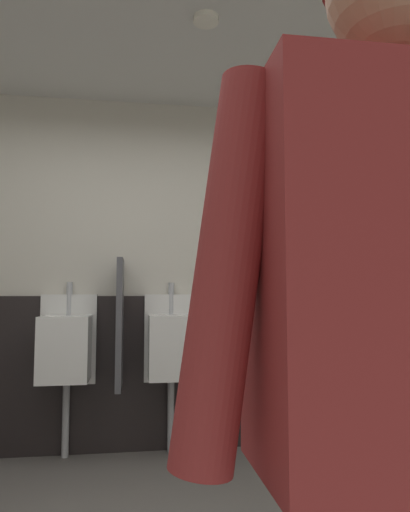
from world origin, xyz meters
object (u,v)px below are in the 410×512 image
Objects in this scene: urinal_left at (66,348)px; urinal_middle at (172,346)px; soap_dispenser at (270,273)px; person at (410,389)px.

urinal_middle is at bearing 0.00° from urinal_left.
soap_dispenser is at bearing 4.47° from urinal_left.
urinal_left is 0.72× the size of person.
urinal_left is at bearing 107.59° from person.
urinal_middle is 0.72× the size of person.
urinal_left is 6.89× the size of soap_dispenser.
person reaches higher than urinal_middle.
soap_dispenser is at bearing 8.72° from urinal_middle.
person is at bearing -72.41° from urinal_left.
soap_dispenser is (1.53, 0.12, 0.54)m from urinal_left.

